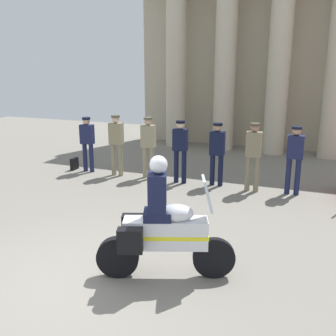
# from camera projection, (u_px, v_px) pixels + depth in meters

# --- Properties ---
(ground_plane) EXTENTS (28.00, 28.00, 0.00)m
(ground_plane) POSITION_uv_depth(u_px,v_px,m) (74.00, 283.00, 5.80)
(ground_plane) COLOR gray
(colonnade_backdrop) EXTENTS (8.85, 1.59, 7.21)m
(colonnade_backdrop) POSITION_uv_depth(u_px,v_px,m) (255.00, 47.00, 13.82)
(colonnade_backdrop) COLOR #B6AB91
(colonnade_backdrop) RESTS_ON ground_plane
(officer_in_row_0) EXTENTS (0.39, 0.25, 1.62)m
(officer_in_row_0) POSITION_uv_depth(u_px,v_px,m) (87.00, 140.00, 11.43)
(officer_in_row_0) COLOR #191E42
(officer_in_row_0) RESTS_ON ground_plane
(officer_in_row_1) EXTENTS (0.39, 0.25, 1.73)m
(officer_in_row_1) POSITION_uv_depth(u_px,v_px,m) (116.00, 140.00, 11.01)
(officer_in_row_1) COLOR #847A5B
(officer_in_row_1) RESTS_ON ground_plane
(officer_in_row_2) EXTENTS (0.39, 0.25, 1.71)m
(officer_in_row_2) POSITION_uv_depth(u_px,v_px,m) (148.00, 143.00, 10.79)
(officer_in_row_2) COLOR gray
(officer_in_row_2) RESTS_ON ground_plane
(officer_in_row_3) EXTENTS (0.39, 0.25, 1.68)m
(officer_in_row_3) POSITION_uv_depth(u_px,v_px,m) (180.00, 147.00, 10.33)
(officer_in_row_3) COLOR black
(officer_in_row_3) RESTS_ON ground_plane
(officer_in_row_4) EXTENTS (0.39, 0.25, 1.66)m
(officer_in_row_4) POSITION_uv_depth(u_px,v_px,m) (217.00, 149.00, 10.11)
(officer_in_row_4) COLOR black
(officer_in_row_4) RESTS_ON ground_plane
(officer_in_row_5) EXTENTS (0.39, 0.25, 1.73)m
(officer_in_row_5) POSITION_uv_depth(u_px,v_px,m) (253.00, 152.00, 9.65)
(officer_in_row_5) COLOR #7A7056
(officer_in_row_5) RESTS_ON ground_plane
(officer_in_row_6) EXTENTS (0.39, 0.25, 1.69)m
(officer_in_row_6) POSITION_uv_depth(u_px,v_px,m) (295.00, 155.00, 9.42)
(officer_in_row_6) COLOR #191E42
(officer_in_row_6) RESTS_ON ground_plane
(motorcycle_with_rider) EXTENTS (2.01, 0.98, 1.90)m
(motorcycle_with_rider) POSITION_uv_depth(u_px,v_px,m) (161.00, 228.00, 5.78)
(motorcycle_with_rider) COLOR black
(motorcycle_with_rider) RESTS_ON ground_plane
(briefcase_on_ground) EXTENTS (0.10, 0.32, 0.36)m
(briefcase_on_ground) POSITION_uv_depth(u_px,v_px,m) (74.00, 164.00, 11.83)
(briefcase_on_ground) COLOR black
(briefcase_on_ground) RESTS_ON ground_plane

